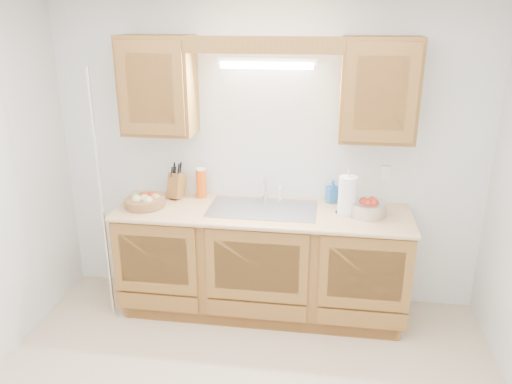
% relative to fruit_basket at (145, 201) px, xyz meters
% --- Properties ---
extents(room, '(3.52, 3.50, 2.50)m').
position_rel_fruit_basket_xyz_m(room, '(0.93, -1.14, 0.31)').
color(room, '#C8AF91').
rests_on(room, ground).
extents(base_cabinets, '(2.20, 0.60, 0.86)m').
position_rel_fruit_basket_xyz_m(base_cabinets, '(0.93, 0.06, -0.50)').
color(base_cabinets, olive).
rests_on(base_cabinets, ground).
extents(countertop, '(2.30, 0.63, 0.04)m').
position_rel_fruit_basket_xyz_m(countertop, '(0.93, 0.05, -0.06)').
color(countertop, tan).
rests_on(countertop, base_cabinets).
extents(upper_cabinet_left, '(0.55, 0.33, 0.75)m').
position_rel_fruit_basket_xyz_m(upper_cabinet_left, '(0.10, 0.20, 0.88)').
color(upper_cabinet_left, olive).
rests_on(upper_cabinet_left, room).
extents(upper_cabinet_right, '(0.55, 0.33, 0.75)m').
position_rel_fruit_basket_xyz_m(upper_cabinet_right, '(1.76, 0.20, 0.88)').
color(upper_cabinet_right, olive).
rests_on(upper_cabinet_right, room).
extents(valance, '(2.20, 0.05, 0.12)m').
position_rel_fruit_basket_xyz_m(valance, '(0.93, 0.05, 1.20)').
color(valance, olive).
rests_on(valance, room).
extents(fluorescent_fixture, '(0.76, 0.08, 0.08)m').
position_rel_fruit_basket_xyz_m(fluorescent_fixture, '(0.93, 0.28, 1.05)').
color(fluorescent_fixture, white).
rests_on(fluorescent_fixture, room).
extents(sink, '(0.84, 0.46, 0.36)m').
position_rel_fruit_basket_xyz_m(sink, '(0.93, 0.07, -0.12)').
color(sink, '#9E9EA3').
rests_on(sink, countertop).
extents(wire_shelf_pole, '(0.03, 0.03, 2.00)m').
position_rel_fruit_basket_xyz_m(wire_shelf_pole, '(-0.27, -0.20, 0.06)').
color(wire_shelf_pole, silver).
rests_on(wire_shelf_pole, ground).
extents(outlet_plate, '(0.08, 0.01, 0.12)m').
position_rel_fruit_basket_xyz_m(outlet_plate, '(1.88, 0.36, 0.21)').
color(outlet_plate, white).
rests_on(outlet_plate, room).
extents(fruit_basket, '(0.35, 0.35, 0.10)m').
position_rel_fruit_basket_xyz_m(fruit_basket, '(0.00, 0.00, 0.00)').
color(fruit_basket, brown).
rests_on(fruit_basket, countertop).
extents(knife_block, '(0.15, 0.19, 0.31)m').
position_rel_fruit_basket_xyz_m(knife_block, '(0.19, 0.23, 0.07)').
color(knife_block, olive).
rests_on(knife_block, countertop).
extents(orange_canister, '(0.10, 0.10, 0.25)m').
position_rel_fruit_basket_xyz_m(orange_canister, '(0.39, 0.27, 0.08)').
color(orange_canister, '#E9580C').
rests_on(orange_canister, countertop).
extents(soap_bottle, '(0.11, 0.12, 0.19)m').
position_rel_fruit_basket_xyz_m(soap_bottle, '(1.47, 0.30, 0.05)').
color(soap_bottle, blue).
rests_on(soap_bottle, countertop).
extents(sponge, '(0.10, 0.07, 0.02)m').
position_rel_fruit_basket_xyz_m(sponge, '(1.47, 0.30, -0.04)').
color(sponge, '#CC333F').
rests_on(sponge, countertop).
extents(paper_towel, '(0.17, 0.17, 0.35)m').
position_rel_fruit_basket_xyz_m(paper_towel, '(1.58, 0.07, 0.10)').
color(paper_towel, silver).
rests_on(paper_towel, countertop).
extents(apple_bowl, '(0.34, 0.34, 0.14)m').
position_rel_fruit_basket_xyz_m(apple_bowl, '(1.74, 0.06, 0.02)').
color(apple_bowl, silver).
rests_on(apple_bowl, countertop).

